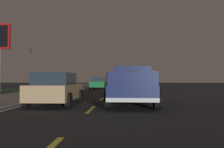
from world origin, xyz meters
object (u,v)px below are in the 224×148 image
at_px(pickup_truck, 132,84).
at_px(sedan_tan, 56,89).
at_px(sedan_green, 99,83).
at_px(bare_tree_far, 30,64).

xyz_separation_m(pickup_truck, sedan_tan, (-0.22, 3.64, -0.20)).
bearing_deg(sedan_tan, sedan_green, -0.45).
distance_m(sedan_green, bare_tree_far, 8.82).
distance_m(sedan_tan, sedan_green, 20.14).
relative_size(pickup_truck, sedan_tan, 1.24).
xyz_separation_m(sedan_green, bare_tree_far, (-0.89, 8.45, 2.35)).
bearing_deg(sedan_green, sedan_tan, 179.55).
bearing_deg(pickup_truck, bare_tree_far, 32.08).
height_order(pickup_truck, sedan_green, pickup_truck).
relative_size(pickup_truck, sedan_green, 1.23).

